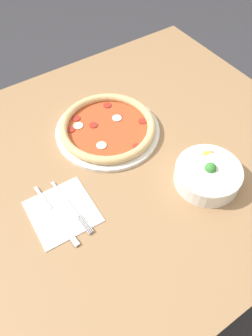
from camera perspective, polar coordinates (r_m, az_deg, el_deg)
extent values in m
plane|color=#333338|center=(1.65, -0.15, -15.56)|extent=(8.00, 8.00, 0.00)
cube|color=#99724C|center=(0.99, -0.25, 1.33)|extent=(1.20, 1.02, 0.03)
cylinder|color=olive|center=(1.74, 6.40, 10.14)|extent=(0.06, 0.06, 0.75)
cylinder|color=white|center=(1.05, -3.19, 6.53)|extent=(0.33, 0.33, 0.01)
torus|color=#DBB77A|center=(1.04, -3.24, 7.26)|extent=(0.30, 0.30, 0.03)
cylinder|color=#B74723|center=(1.04, -3.21, 6.88)|extent=(0.27, 0.27, 0.01)
cylinder|color=maroon|center=(1.06, 2.88, 8.16)|extent=(0.03, 0.03, 0.00)
cylinder|color=maroon|center=(1.07, -1.42, 8.91)|extent=(0.03, 0.03, 0.00)
cylinder|color=maroon|center=(1.05, -5.69, 7.44)|extent=(0.03, 0.03, 0.00)
cylinder|color=maroon|center=(1.08, -8.67, 8.54)|extent=(0.03, 0.03, 0.00)
cylinder|color=maroon|center=(1.05, -9.61, 6.61)|extent=(0.03, 0.03, 0.00)
cylinder|color=maroon|center=(1.12, -3.28, 10.84)|extent=(0.03, 0.03, 0.00)
cylinder|color=maroon|center=(0.99, 1.86, 3.83)|extent=(0.03, 0.03, 0.00)
ellipsoid|color=silver|center=(1.05, -8.30, 7.33)|extent=(0.03, 0.03, 0.01)
ellipsoid|color=silver|center=(1.07, -1.57, 8.73)|extent=(0.03, 0.03, 0.01)
ellipsoid|color=silver|center=(0.99, -4.28, 3.99)|extent=(0.03, 0.03, 0.01)
cylinder|color=white|center=(0.93, 14.01, -1.21)|extent=(0.18, 0.18, 0.05)
torus|color=white|center=(0.92, 14.28, -0.39)|extent=(0.18, 0.18, 0.01)
ellipsoid|color=tan|center=(0.93, 16.47, -0.54)|extent=(0.04, 0.03, 0.02)
ellipsoid|color=tan|center=(0.94, 14.61, 0.53)|extent=(0.04, 0.03, 0.02)
ellipsoid|color=#998466|center=(0.94, 14.33, 0.23)|extent=(0.04, 0.04, 0.02)
ellipsoid|color=tan|center=(0.94, 13.96, 0.62)|extent=(0.04, 0.03, 0.02)
ellipsoid|color=#998466|center=(0.96, 14.65, 2.40)|extent=(0.04, 0.04, 0.02)
ellipsoid|color=tan|center=(0.89, 13.68, -2.48)|extent=(0.04, 0.03, 0.02)
sphere|color=#388433|center=(0.91, 14.50, -0.05)|extent=(0.03, 0.03, 0.03)
ellipsoid|color=yellow|center=(0.95, 13.76, 2.29)|extent=(0.04, 0.02, 0.02)
cube|color=white|center=(0.89, -11.01, -7.45)|extent=(0.17, 0.17, 0.00)
cube|color=silver|center=(0.90, -10.61, -5.30)|extent=(0.02, 0.14, 0.00)
cube|color=silver|center=(0.85, -7.53, -9.97)|extent=(0.01, 0.06, 0.00)
cube|color=silver|center=(0.86, -7.29, -9.82)|extent=(0.01, 0.06, 0.00)
cube|color=silver|center=(0.86, -7.05, -9.67)|extent=(0.01, 0.06, 0.00)
cube|color=silver|center=(0.86, -6.81, -9.52)|extent=(0.01, 0.06, 0.00)
cube|color=silver|center=(0.92, -14.28, -5.08)|extent=(0.02, 0.09, 0.01)
cube|color=silver|center=(0.86, -10.77, -9.98)|extent=(0.02, 0.13, 0.00)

